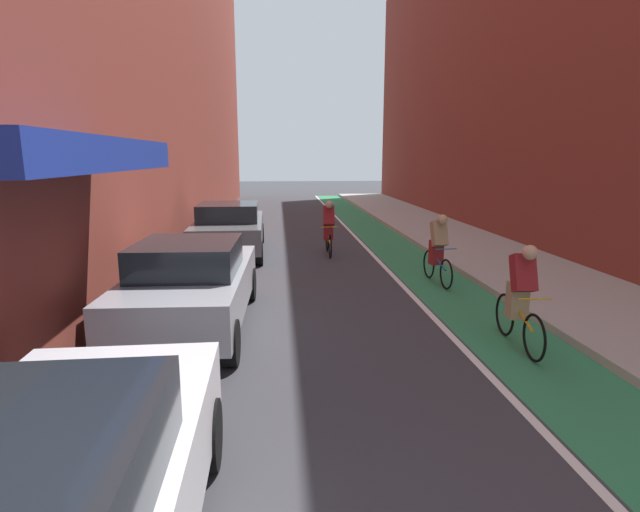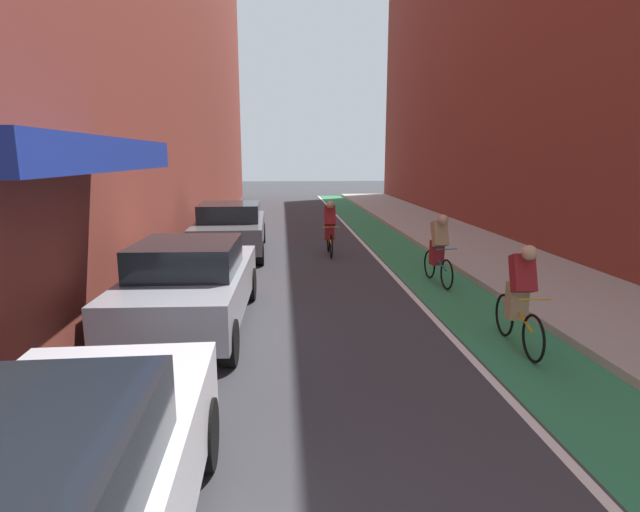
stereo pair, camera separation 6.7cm
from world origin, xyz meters
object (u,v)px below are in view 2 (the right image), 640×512
(parked_sedan_gray, at_px, (231,228))
(cyclist_far, at_px, (330,226))
(parked_sedan_silver, at_px, (191,284))
(cyclist_trailing, at_px, (439,249))
(cyclist_mid, at_px, (520,294))

(parked_sedan_gray, xyz_separation_m, cyclist_far, (2.94, -0.45, 0.06))
(parked_sedan_silver, relative_size, cyclist_trailing, 2.53)
(parked_sedan_silver, height_order, cyclist_far, cyclist_far)
(parked_sedan_silver, xyz_separation_m, parked_sedan_gray, (0.00, 6.64, 0.00))
(parked_sedan_gray, distance_m, cyclist_trailing, 6.47)
(cyclist_mid, bearing_deg, cyclist_trailing, 90.16)
(parked_sedan_silver, xyz_separation_m, cyclist_mid, (5.10, -1.24, 0.07))
(parked_sedan_silver, bearing_deg, cyclist_mid, -13.67)
(parked_sedan_gray, bearing_deg, cyclist_far, -8.66)
(cyclist_mid, distance_m, cyclist_far, 7.74)
(parked_sedan_gray, relative_size, cyclist_far, 2.70)
(cyclist_far, bearing_deg, cyclist_trailing, -58.73)
(parked_sedan_silver, distance_m, cyclist_mid, 5.25)
(parked_sedan_gray, bearing_deg, parked_sedan_silver, -90.02)
(parked_sedan_silver, bearing_deg, parked_sedan_gray, 89.98)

